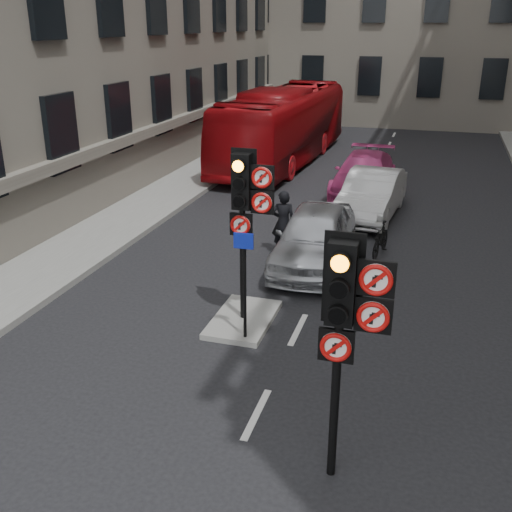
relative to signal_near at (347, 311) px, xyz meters
The scene contains 12 objects.
ground 3.14m from the signal_near, 146.26° to the right, with size 120.00×120.00×0.00m, color black.
pavement_left 14.24m from the signal_near, 128.28° to the left, with size 3.00×50.00×0.16m, color gray.
centre_island 5.44m from the signal_near, 123.83° to the left, with size 1.20×2.00×0.12m, color gray.
signal_near is the anchor object (origin of this frame).
signal_far 4.77m from the signal_near, 123.02° to the left, with size 0.91×0.40×3.58m.
car_silver 8.07m from the signal_near, 104.04° to the left, with size 1.82×4.53×1.55m, color #A8AAAF.
car_white 12.45m from the signal_near, 94.55° to the left, with size 1.58×4.53×1.49m, color silver.
car_pink 15.32m from the signal_near, 95.98° to the left, with size 2.01×4.94×1.43m, color #C0387A.
bus_red 20.21m from the signal_near, 106.53° to the left, with size 2.76×11.80×3.29m, color maroon.
motorcycle 9.08m from the signal_near, 92.06° to the left, with size 0.43×1.51×0.91m, color black.
motorcyclist 8.82m from the signal_near, 109.46° to the left, with size 0.65×0.43×1.79m, color black.
info_sign 4.12m from the signal_near, 126.81° to the left, with size 0.38×0.12×2.20m.
Camera 1 is at (2.34, -5.79, 5.97)m, focal length 42.00 mm.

